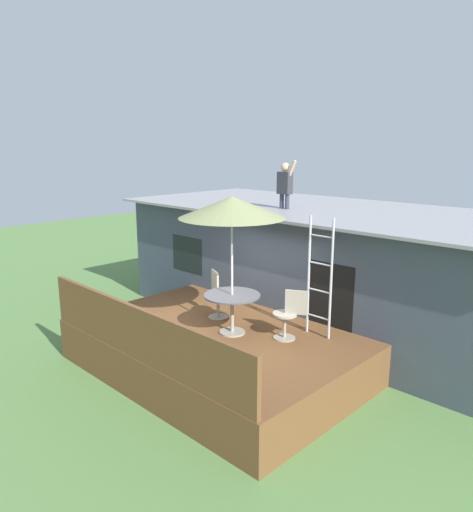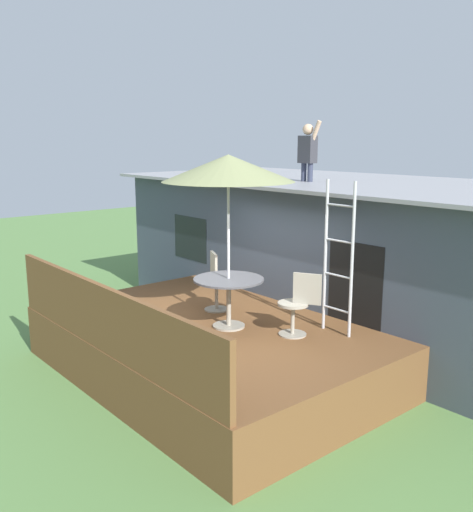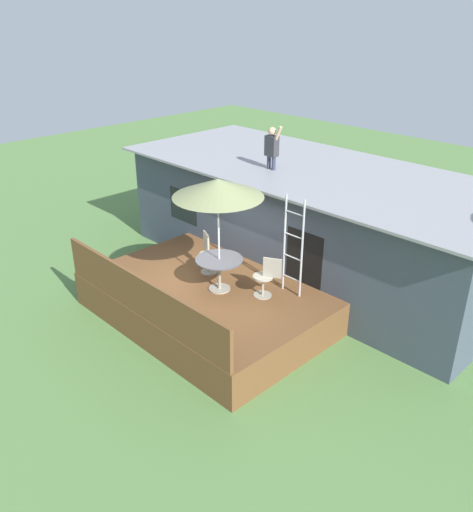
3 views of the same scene
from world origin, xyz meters
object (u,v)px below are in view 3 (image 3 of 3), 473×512
patio_table (219,266)px  person_figure (272,145)px  patio_umbrella (218,188)px  patio_chair_left (208,253)px  step_ladder (293,247)px  patio_chair_right (266,277)px

patio_table → person_figure: person_figure is taller
patio_table → patio_umbrella: (0.00, 0.00, 1.76)m
person_figure → patio_chair_left: person_figure is taller
patio_table → patio_umbrella: patio_umbrella is taller
patio_umbrella → patio_chair_left: patio_umbrella is taller
patio_table → step_ladder: (1.20, 1.03, 0.51)m
patio_umbrella → person_figure: person_figure is taller
patio_umbrella → person_figure: bearing=110.1°
patio_umbrella → step_ladder: 2.01m
patio_table → patio_chair_right: size_ratio=1.13×
patio_chair_right → patio_chair_left: bearing=-26.1°
patio_table → step_ladder: step_ladder is taller
patio_umbrella → patio_chair_right: bearing=29.0°
person_figure → patio_umbrella: bearing=-69.9°
step_ladder → patio_chair_right: 0.87m
patio_umbrella → patio_chair_right: patio_umbrella is taller
patio_table → person_figure: 3.53m
patio_table → patio_umbrella: 1.76m
patio_umbrella → patio_chair_left: bearing=153.7°
patio_umbrella → patio_table: bearing=-90.0°
patio_table → step_ladder: 1.66m
patio_table → patio_chair_right: (0.92, 0.51, -0.13)m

